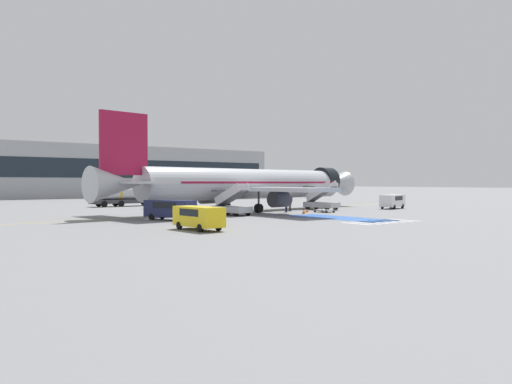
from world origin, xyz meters
TOP-DOWN VIEW (x-y plane):
  - ground_plane at (0.00, 0.00)m, footprint 600.00×600.00m
  - apron_leadline_yellow at (-1.55, -0.70)m, footprint 76.34×9.88m
  - apron_stand_patch_blue at (-1.55, -16.46)m, footprint 4.60×12.83m
  - apron_walkway_bar_0 at (-5.75, -22.66)m, footprint 0.44×3.60m
  - apron_walkway_bar_1 at (-4.55, -22.66)m, footprint 0.44×3.60m
  - apron_walkway_bar_2 at (-3.35, -22.66)m, footprint 0.44×3.60m
  - apron_walkway_bar_3 at (-2.15, -22.66)m, footprint 0.44×3.60m
  - apron_walkway_bar_4 at (-0.95, -22.66)m, footprint 0.44×3.60m
  - apron_walkway_bar_5 at (0.25, -22.66)m, footprint 0.44×3.60m
  - apron_walkway_bar_6 at (1.45, -22.66)m, footprint 0.44×3.60m
  - airliner at (-2.16, -0.77)m, footprint 43.32×31.25m
  - boarding_stairs_forward at (8.00, -4.04)m, footprint 2.79×5.43m
  - boarding_stairs_aft at (-8.33, -6.11)m, footprint 2.79×5.43m
  - fuel_tanker at (-9.83, 21.93)m, footprint 10.66×2.72m
  - service_van_0 at (18.16, -8.18)m, footprint 4.95×2.97m
  - service_van_1 at (-17.34, -8.41)m, footprint 3.91×5.57m
  - service_van_2 at (-20.42, -19.29)m, footprint 2.15×4.91m
  - baggage_cart at (4.20, -8.47)m, footprint 1.56×2.64m
  - ground_crew_0 at (0.49, -5.44)m, footprint 0.32×0.47m
  - ground_crew_1 at (2.44, -3.90)m, footprint 0.49×0.42m
  - ground_crew_2 at (-13.29, -6.50)m, footprint 0.46×0.47m
  - traffic_cone_0 at (0.27, -8.96)m, footprint 0.49×0.49m
  - traffic_cone_1 at (2.60, -7.04)m, footprint 0.43×0.43m
  - terminal_building at (-0.55, 72.06)m, footprint 106.46×12.10m

SIDE VIEW (x-z plane):
  - ground_plane at x=0.00m, z-range 0.00..0.00m
  - apron_leadline_yellow at x=-1.55m, z-range 0.00..0.01m
  - apron_stand_patch_blue at x=-1.55m, z-range 0.00..0.01m
  - apron_walkway_bar_0 at x=-5.75m, z-range 0.00..0.01m
  - apron_walkway_bar_1 at x=-4.55m, z-range 0.00..0.01m
  - apron_walkway_bar_2 at x=-3.35m, z-range 0.00..0.01m
  - apron_walkway_bar_3 at x=-2.15m, z-range 0.00..0.01m
  - apron_walkway_bar_4 at x=-0.95m, z-range 0.00..0.01m
  - apron_walkway_bar_5 at x=0.25m, z-range 0.00..0.01m
  - apron_walkway_bar_6 at x=1.45m, z-range 0.00..0.01m
  - traffic_cone_1 at x=2.60m, z-range 0.00..0.48m
  - baggage_cart at x=4.20m, z-range -0.18..0.69m
  - traffic_cone_0 at x=0.27m, z-range 0.00..0.55m
  - boarding_stairs_aft at x=-8.33m, z-range -0.91..2.82m
  - boarding_stairs_forward at x=8.00m, z-range -1.03..3.03m
  - ground_crew_2 at x=-13.29m, z-range 0.13..1.88m
  - ground_crew_1 at x=2.44m, z-range 0.14..1.94m
  - ground_crew_0 at x=0.49m, z-range 0.15..2.00m
  - service_van_2 at x=-20.42m, z-range 0.20..2.07m
  - service_van_0 at x=18.16m, z-range 0.21..2.19m
  - service_van_1 at x=-17.34m, z-range 0.21..2.21m
  - fuel_tanker at x=-9.83m, z-range 0.01..3.31m
  - airliner at x=-2.16m, z-range -2.03..9.19m
  - terminal_building at x=-0.55m, z-range 0.00..13.07m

